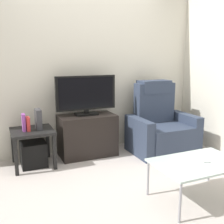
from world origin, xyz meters
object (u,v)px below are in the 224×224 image
Objects in this scene: television at (86,94)px; book_leftmost at (24,123)px; subwoofer_box at (33,154)px; book_middle at (28,124)px; tv_stand at (87,135)px; game_console at (38,119)px; cell_phone at (205,160)px; side_table at (32,136)px; recliner_armchair at (160,127)px; coffee_table at (198,164)px.

television is 3.94× the size of book_leftmost.
book_middle is (-0.05, -0.02, 0.43)m from subwoofer_box.
tv_stand is 3.07× the size of game_console.
cell_phone is (0.72, -1.66, 0.10)m from tv_stand.
book_leftmost is (-0.10, -0.02, 0.19)m from side_table.
recliner_armchair is 1.46m from cell_phone.
side_table reaches higher than coffee_table.
book_leftmost is 0.84× the size of game_console.
television is 1.10m from subwoofer_box.
book_middle is 0.15m from game_console.
side_table is 0.25m from subwoofer_box.
coffee_table is at bearing -143.47° from cell_phone.
book_leftmost reaches higher than tv_stand.
television reaches higher than side_table.
book_middle is (-1.96, 0.14, 0.22)m from recliner_armchair.
side_table is at bearing -173.66° from game_console.
game_console reaches higher than cell_phone.
side_table is 3.60× the size of cell_phone.
subwoofer_box is at bearing 178.72° from recliner_armchair.
cell_phone is (1.52, -1.57, -0.01)m from side_table.
game_console is at bearing 12.24° from book_middle.
book_leftmost reaches higher than side_table.
recliner_armchair is 2.00× the size of side_table.
side_table is (-0.80, -0.09, 0.11)m from tv_stand.
tv_stand is 5.47× the size of cell_phone.
television reaches higher than book_middle.
book_middle reaches higher than cell_phone.
tv_stand is 0.95m from book_leftmost.
tv_stand is 0.61m from television.
television is at bearing 8.26° from book_leftmost.
side_table is 2.02× the size of game_console.
game_console is at bearing -173.42° from tv_stand.
side_table is 0.18m from book_middle.
book_middle is at bearing -167.76° from game_console.
game_console is 2.09m from coffee_table.
television is 1.89m from cell_phone.
coffee_table is (-0.50, -1.42, 0.01)m from recliner_armchair.
side_table reaches higher than cell_phone.
coffee_table is at bearing -69.95° from television.
side_table reaches higher than subwoofer_box.
cell_phone is at bearing -101.99° from recliner_armchair.
cell_phone is at bearing -44.64° from book_middle.
tv_stand is 0.91× the size of coffee_table.
recliner_armchair is (1.11, -0.25, 0.07)m from tv_stand.
book_leftmost is at bearing 134.13° from coffee_table.
recliner_armchair is 1.50m from coffee_table.
tv_stand is at bearing 6.58° from game_console.
subwoofer_box is 0.46m from book_leftmost.
coffee_table is at bearing -69.75° from tv_stand.
book_leftmost is at bearing -168.69° from side_table.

